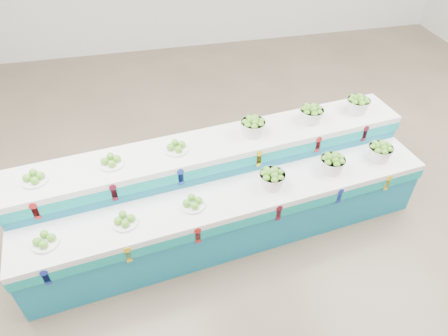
# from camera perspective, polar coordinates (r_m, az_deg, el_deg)

# --- Properties ---
(ground) EXTENTS (10.00, 10.00, 0.00)m
(ground) POSITION_cam_1_polar(r_m,az_deg,el_deg) (5.08, 9.59, -5.91)
(ground) COLOR brown
(ground) RESTS_ON ground
(display_stand) EXTENTS (4.56, 1.68, 1.02)m
(display_stand) POSITION_cam_1_polar(r_m,az_deg,el_deg) (4.51, -0.00, -3.45)
(display_stand) COLOR teal
(display_stand) RESTS_ON ground
(plate_lower_left) EXTENTS (0.29, 0.29, 0.10)m
(plate_lower_left) POSITION_cam_1_polar(r_m,az_deg,el_deg) (4.07, -24.12, -9.25)
(plate_lower_left) COLOR white
(plate_lower_left) RESTS_ON display_stand
(plate_lower_mid) EXTENTS (0.29, 0.29, 0.10)m
(plate_lower_mid) POSITION_cam_1_polar(r_m,az_deg,el_deg) (3.99, -13.91, -7.07)
(plate_lower_mid) COLOR white
(plate_lower_mid) RESTS_ON display_stand
(plate_lower_right) EXTENTS (0.29, 0.29, 0.10)m
(plate_lower_right) POSITION_cam_1_polar(r_m,az_deg,el_deg) (4.05, -4.48, -4.83)
(plate_lower_right) COLOR white
(plate_lower_right) RESTS_ON display_stand
(basket_lower_left) EXTENTS (0.31, 0.31, 0.21)m
(basket_lower_left) POSITION_cam_1_polar(r_m,az_deg,el_deg) (4.24, 6.83, -1.45)
(basket_lower_left) COLOR silver
(basket_lower_left) RESTS_ON display_stand
(basket_lower_mid) EXTENTS (0.31, 0.31, 0.21)m
(basket_lower_mid) POSITION_cam_1_polar(r_m,az_deg,el_deg) (4.55, 15.10, 0.68)
(basket_lower_mid) COLOR silver
(basket_lower_mid) RESTS_ON display_stand
(basket_lower_right) EXTENTS (0.31, 0.31, 0.21)m
(basket_lower_right) POSITION_cam_1_polar(r_m,az_deg,el_deg) (4.89, 21.24, 2.25)
(basket_lower_right) COLOR silver
(basket_lower_right) RESTS_ON display_stand
(plate_upper_left) EXTENTS (0.29, 0.29, 0.10)m
(plate_upper_left) POSITION_cam_1_polar(r_m,az_deg,el_deg) (4.27, -25.34, -1.16)
(plate_upper_left) COLOR white
(plate_upper_left) RESTS_ON display_stand
(plate_upper_mid) EXTENTS (0.29, 0.29, 0.10)m
(plate_upper_mid) POSITION_cam_1_polar(r_m,az_deg,el_deg) (4.20, -15.74, 1.03)
(plate_upper_mid) COLOR white
(plate_upper_mid) RESTS_ON display_stand
(plate_upper_right) EXTENTS (0.29, 0.29, 0.10)m
(plate_upper_right) POSITION_cam_1_polar(r_m,az_deg,el_deg) (4.25, -6.79, 3.05)
(plate_upper_right) COLOR white
(plate_upper_right) RESTS_ON display_stand
(basket_upper_left) EXTENTS (0.31, 0.31, 0.21)m
(basket_upper_left) POSITION_cam_1_polar(r_m,az_deg,el_deg) (4.44, 4.13, 5.95)
(basket_upper_left) COLOR silver
(basket_upper_left) RESTS_ON display_stand
(basket_upper_mid) EXTENTS (0.31, 0.31, 0.21)m
(basket_upper_mid) POSITION_cam_1_polar(r_m,az_deg,el_deg) (4.74, 12.28, 7.53)
(basket_upper_mid) COLOR silver
(basket_upper_mid) RESTS_ON display_stand
(basket_upper_right) EXTENTS (0.31, 0.31, 0.21)m
(basket_upper_right) POSITION_cam_1_polar(r_m,az_deg,el_deg) (5.06, 18.44, 8.62)
(basket_upper_right) COLOR silver
(basket_upper_right) RESTS_ON display_stand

